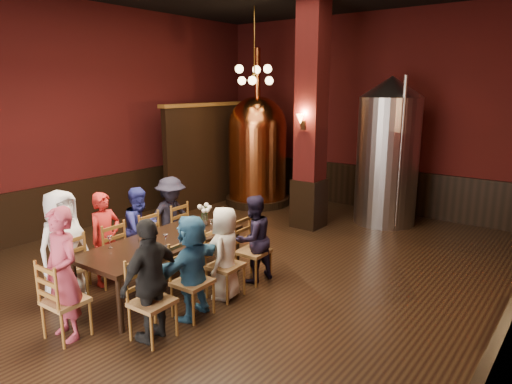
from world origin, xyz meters
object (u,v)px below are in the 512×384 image
Objects in this scene: person_0 at (63,246)px; person_1 at (106,239)px; steel_vessel at (388,152)px; person_2 at (141,229)px; copper_kettle at (257,149)px; rose_vase at (204,211)px; dining_table at (163,244)px.

person_0 is 0.67m from person_1.
person_0 is 6.51m from steel_vessel.
copper_kettle is at bearing 7.04° from person_2.
steel_vessel is at bearing 73.96° from rose_vase.
person_2 is 5.32m from steel_vessel.
person_2 is at bearing 158.78° from dining_table.
steel_vessel is 8.70× the size of rose_vase.
copper_kettle is 1.21× the size of steel_vessel.
person_2 is at bearing -113.13° from steel_vessel.
dining_table is at bearing -115.38° from person_2.
steel_vessel is at bearing 6.53° from copper_kettle.
rose_vase is (1.92, -3.89, -0.38)m from copper_kettle.
dining_table is 0.79× the size of steel_vessel.
person_2 is 4.64m from copper_kettle.
copper_kettle is at bearing 8.71° from person_1.
person_0 is 2.07m from rose_vase.
person_0 is at bearing 178.91° from person_1.
person_0 is (-0.81, -1.04, 0.09)m from dining_table.
person_1 reaches higher than person_2.
person_0 reaches higher than person_2.
steel_vessel is at bearing 74.41° from dining_table.
person_0 is 4.39× the size of rose_vase.
copper_kettle is at bearing 116.29° from rose_vase.
steel_vessel reaches higher than rose_vase.
person_2 is (-0.86, 0.29, -0.02)m from dining_table.
person_0 is at bearing -130.36° from dining_table.
dining_table is 0.91m from person_2.
person_1 is 1.03× the size of person_2.
person_0 is 1.12× the size of person_1.
person_1 reaches higher than rose_vase.
rose_vase is at bearing 89.19° from dining_table.
person_2 is 0.44× the size of steel_vessel.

